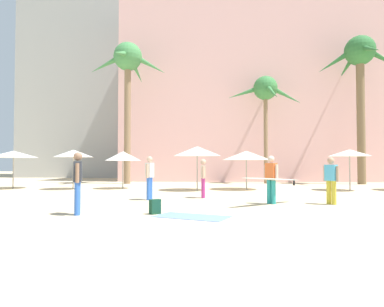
{
  "coord_description": "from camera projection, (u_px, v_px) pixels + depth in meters",
  "views": [
    {
      "loc": [
        -0.16,
        -6.52,
        1.42
      ],
      "look_at": [
        -0.91,
        7.54,
        1.86
      ],
      "focal_mm": 32.04,
      "sensor_mm": 36.0,
      "label": 1
    }
  ],
  "objects": [
    {
      "name": "ground",
      "position": [
        219.0,
        239.0,
        6.45
      ],
      "size": [
        120.0,
        120.0,
        0.0
      ],
      "primitive_type": "plane",
      "color": "#C6B28C"
    },
    {
      "name": "hotel_pink",
      "position": [
        258.0,
        94.0,
        32.6
      ],
      "size": [
        24.2,
        10.14,
        16.27
      ],
      "primitive_type": "cube",
      "color": "beige",
      "rests_on": "ground"
    },
    {
      "name": "hotel_tower_gray",
      "position": [
        95.0,
        47.0,
        42.47
      ],
      "size": [
        13.41,
        11.68,
        31.9
      ],
      "primitive_type": "cube",
      "color": "#A8A8A3",
      "rests_on": "ground"
    },
    {
      "name": "palm_tree_far_left",
      "position": [
        128.0,
        68.0,
        25.36
      ],
      "size": [
        5.78,
        5.85,
        10.47
      ],
      "color": "#896B4C",
      "rests_on": "ground"
    },
    {
      "name": "palm_tree_left",
      "position": [
        360.0,
        66.0,
        24.73
      ],
      "size": [
        5.93,
        6.14,
        10.73
      ],
      "color": "brown",
      "rests_on": "ground"
    },
    {
      "name": "palm_tree_center",
      "position": [
        266.0,
        93.0,
        25.72
      ],
      "size": [
        5.58,
        5.58,
        8.06
      ],
      "color": "#896B4C",
      "rests_on": "ground"
    },
    {
      "name": "cafe_umbrella_0",
      "position": [
        14.0,
        154.0,
        20.1
      ],
      "size": [
        2.73,
        2.73,
        2.21
      ],
      "color": "gray",
      "rests_on": "ground"
    },
    {
      "name": "cafe_umbrella_1",
      "position": [
        123.0,
        156.0,
        20.09
      ],
      "size": [
        2.1,
        2.1,
        2.18
      ],
      "color": "gray",
      "rests_on": "ground"
    },
    {
      "name": "cafe_umbrella_2",
      "position": [
        350.0,
        153.0,
        18.67
      ],
      "size": [
        2.24,
        2.24,
        2.23
      ],
      "color": "gray",
      "rests_on": "ground"
    },
    {
      "name": "cafe_umbrella_3",
      "position": [
        197.0,
        151.0,
        18.78
      ],
      "size": [
        2.62,
        2.62,
        2.41
      ],
      "color": "gray",
      "rests_on": "ground"
    },
    {
      "name": "cafe_umbrella_4",
      "position": [
        246.0,
        155.0,
        19.39
      ],
      "size": [
        2.72,
        2.72,
        2.18
      ],
      "color": "gray",
      "rests_on": "ground"
    },
    {
      "name": "cafe_umbrella_5",
      "position": [
        73.0,
        153.0,
        19.63
      ],
      "size": [
        2.22,
        2.22,
        2.25
      ],
      "color": "gray",
      "rests_on": "ground"
    },
    {
      "name": "beach_towel",
      "position": [
        192.0,
        217.0,
        9.23
      ],
      "size": [
        2.2,
        1.7,
        0.01
      ],
      "primitive_type": "cube",
      "rotation": [
        0.0,
        0.0,
        -0.39
      ],
      "color": "#6684E0",
      "rests_on": "ground"
    },
    {
      "name": "backpack",
      "position": [
        155.0,
        207.0,
        9.77
      ],
      "size": [
        0.35,
        0.35,
        0.42
      ],
      "rotation": [
        0.0,
        0.0,
        2.26
      ],
      "color": "#15402A",
      "rests_on": "ground"
    },
    {
      "name": "person_mid_center",
      "position": [
        272.0,
        178.0,
        12.17
      ],
      "size": [
        2.59,
        2.35,
        1.73
      ],
      "rotation": [
        0.0,
        0.0,
        3.84
      ],
      "color": "teal",
      "rests_on": "ground"
    },
    {
      "name": "person_near_left",
      "position": [
        150.0,
        176.0,
        13.67
      ],
      "size": [
        0.31,
        0.61,
        1.74
      ],
      "rotation": [
        0.0,
        0.0,
        2.9
      ],
      "color": "blue",
      "rests_on": "ground"
    },
    {
      "name": "person_mid_right",
      "position": [
        78.0,
        180.0,
        9.63
      ],
      "size": [
        0.34,
        0.6,
        1.76
      ],
      "rotation": [
        0.0,
        0.0,
        0.33
      ],
      "color": "blue",
      "rests_on": "ground"
    },
    {
      "name": "person_near_right",
      "position": [
        203.0,
        177.0,
        14.48
      ],
      "size": [
        0.25,
        0.6,
        1.64
      ],
      "rotation": [
        0.0,
        0.0,
        0.03
      ],
      "color": "#B7337F",
      "rests_on": "ground"
    },
    {
      "name": "person_far_left",
      "position": [
        331.0,
        179.0,
        12.13
      ],
      "size": [
        0.44,
        0.54,
        1.67
      ],
      "rotation": [
        0.0,
        0.0,
        0.64
      ],
      "color": "gold",
      "rests_on": "ground"
    }
  ]
}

